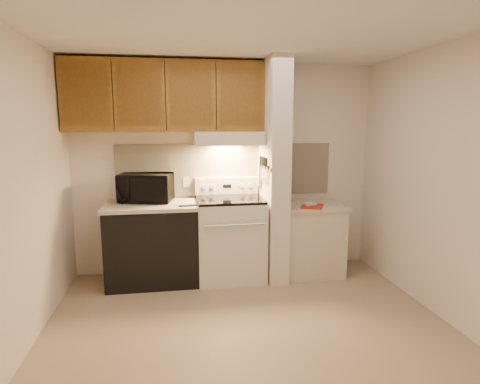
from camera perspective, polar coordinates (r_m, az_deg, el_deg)
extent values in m
plane|color=tan|center=(3.81, 1.11, -18.30)|extent=(3.60, 3.60, 0.00)
plane|color=white|center=(3.44, 1.26, 21.65)|extent=(3.60, 3.60, 0.00)
cube|color=silver|center=(4.88, -2.02, 3.35)|extent=(3.60, 2.50, 0.02)
cube|color=silver|center=(3.55, -28.68, -0.20)|extent=(0.02, 3.00, 2.50)
cube|color=silver|center=(4.13, 26.58, 1.18)|extent=(0.02, 3.00, 2.50)
cube|color=#F8ECCA|center=(4.87, -2.00, 3.16)|extent=(2.60, 0.02, 0.63)
cube|color=silver|center=(4.70, -1.43, -6.74)|extent=(0.76, 0.65, 0.92)
cube|color=black|center=(4.38, -0.86, -7.40)|extent=(0.50, 0.01, 0.30)
cylinder|color=silver|center=(4.29, -0.79, -4.73)|extent=(0.65, 0.02, 0.02)
cube|color=black|center=(4.58, -1.45, -1.03)|extent=(0.74, 0.64, 0.03)
cube|color=silver|center=(4.84, -1.92, 0.92)|extent=(0.76, 0.08, 0.20)
cube|color=black|center=(4.80, -1.85, 0.85)|extent=(0.10, 0.01, 0.04)
cylinder|color=silver|center=(4.77, -5.19, 0.75)|extent=(0.05, 0.02, 0.05)
cylinder|color=silver|center=(4.78, -3.99, 0.79)|extent=(0.05, 0.02, 0.05)
cylinder|color=silver|center=(4.83, 0.27, 0.89)|extent=(0.05, 0.02, 0.05)
cylinder|color=silver|center=(4.84, 1.44, 0.92)|extent=(0.05, 0.02, 0.05)
cube|color=black|center=(4.68, -12.27, -7.34)|extent=(1.00, 0.63, 0.87)
cube|color=beige|center=(4.57, -12.47, -1.87)|extent=(1.04, 0.67, 0.04)
cube|color=black|center=(4.36, -7.37, -1.91)|extent=(0.20, 0.09, 0.01)
cylinder|color=#236C61|center=(4.77, -12.19, -0.49)|extent=(0.11, 0.11, 0.11)
cube|color=beige|center=(4.83, -7.63, 1.42)|extent=(0.08, 0.01, 0.12)
imported|color=black|center=(4.68, -13.22, 0.61)|extent=(0.64, 0.49, 0.32)
cube|color=silver|center=(4.63, 4.82, 2.98)|extent=(0.22, 0.70, 2.50)
cube|color=brown|center=(4.60, 3.42, 3.58)|extent=(0.01, 0.70, 0.04)
cube|color=black|center=(4.54, 3.49, 3.76)|extent=(0.02, 0.42, 0.04)
cube|color=silver|center=(4.41, 3.75, 2.27)|extent=(0.01, 0.03, 0.16)
cylinder|color=black|center=(4.39, 3.79, 4.20)|extent=(0.02, 0.02, 0.10)
cube|color=silver|center=(4.46, 3.58, 2.24)|extent=(0.01, 0.04, 0.18)
cylinder|color=black|center=(4.46, 3.55, 4.30)|extent=(0.02, 0.02, 0.10)
cube|color=silver|center=(4.54, 3.35, 2.24)|extent=(0.01, 0.04, 0.20)
cylinder|color=black|center=(4.54, 3.34, 4.39)|extent=(0.02, 0.02, 0.10)
cube|color=silver|center=(4.62, 3.13, 2.62)|extent=(0.01, 0.04, 0.16)
cylinder|color=black|center=(4.61, 3.15, 4.47)|extent=(0.02, 0.02, 0.10)
cube|color=silver|center=(4.72, 2.88, 2.64)|extent=(0.01, 0.04, 0.18)
cylinder|color=black|center=(4.70, 2.89, 4.58)|extent=(0.02, 0.02, 0.10)
cube|color=gray|center=(4.77, 2.77, 2.45)|extent=(0.03, 0.11, 0.27)
cube|color=beige|center=(4.93, 9.91, -6.76)|extent=(0.70, 0.60, 0.81)
cube|color=beige|center=(4.83, 10.05, -1.91)|extent=(0.74, 0.64, 0.04)
cube|color=#B32814|center=(4.67, 10.24, -1.98)|extent=(0.35, 0.39, 0.01)
cube|color=white|center=(4.71, 9.89, -1.72)|extent=(0.15, 0.12, 0.04)
cube|color=beige|center=(4.63, -1.70, 7.67)|extent=(0.78, 0.44, 0.15)
cube|color=beige|center=(4.42, -1.34, 7.00)|extent=(0.78, 0.04, 0.06)
cube|color=brown|center=(4.64, -10.51, 13.20)|extent=(2.18, 0.33, 0.77)
cube|color=brown|center=(4.57, -21.11, 12.79)|extent=(0.46, 0.01, 0.63)
cube|color=black|center=(4.52, -17.65, 13.01)|extent=(0.01, 0.01, 0.73)
cube|color=brown|center=(4.50, -14.12, 13.20)|extent=(0.46, 0.01, 0.63)
cube|color=black|center=(4.48, -10.55, 13.33)|extent=(0.01, 0.01, 0.73)
cube|color=brown|center=(4.49, -6.97, 13.42)|extent=(0.46, 0.01, 0.63)
cube|color=black|center=(4.51, -3.41, 13.46)|extent=(0.01, 0.01, 0.73)
cube|color=brown|center=(4.54, 0.10, 13.44)|extent=(0.46, 0.01, 0.63)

